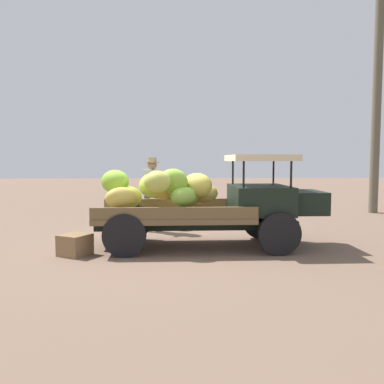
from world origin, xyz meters
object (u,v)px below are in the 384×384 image
Objects in this scene: truck at (210,200)px; wooden_crate at (75,245)px; farmer at (152,190)px; loose_banana_bunch at (182,223)px.

truck reaches higher than wooden_crate.
loose_banana_bunch is (0.71, 0.25, -0.86)m from farmer.
wooden_crate is 3.32m from loose_banana_bunch.
loose_banana_bunch is (1.99, 2.66, -0.03)m from wooden_crate.
farmer is 1.14m from loose_banana_bunch.
truck is at bearing -75.51° from loose_banana_bunch.
farmer is 3.63× the size of wooden_crate.
wooden_crate is at bearing -167.13° from truck.
wooden_crate reaches higher than loose_banana_bunch.
truck is 2.19m from farmer.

